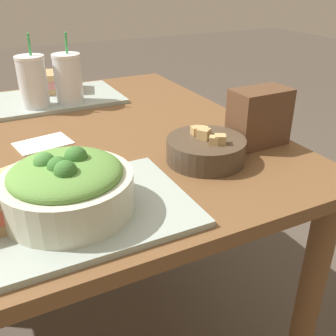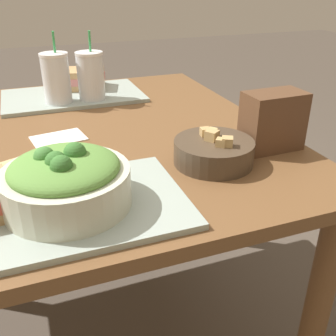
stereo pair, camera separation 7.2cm
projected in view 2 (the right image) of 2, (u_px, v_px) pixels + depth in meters
The scene contains 12 objects.
dining_table at pixel (53, 172), 1.04m from camera, with size 1.17×1.05×0.75m.
tray_near at pixel (59, 210), 0.69m from camera, with size 0.45×0.27×0.01m.
tray_far at pixel (73, 96), 1.31m from camera, with size 0.45×0.27×0.01m.
salad_bowl at pixel (66, 180), 0.67m from camera, with size 0.22×0.22×0.11m.
soup_bowl at pixel (214, 151), 0.86m from camera, with size 0.17×0.17×0.07m.
baguette_near at pixel (25, 171), 0.74m from camera, with size 0.14×0.10×0.06m.
sandwich_far at pixel (85, 79), 1.36m from camera, with size 0.16×0.15×0.06m.
baguette_far at pixel (81, 77), 1.39m from camera, with size 0.13×0.09×0.06m.
drink_cup_dark at pixel (57, 80), 1.19m from camera, with size 0.08×0.08×0.21m.
drink_cup_red at pixel (91, 77), 1.23m from camera, with size 0.08×0.08×0.21m.
chip_bag at pixel (273, 121), 0.91m from camera, with size 0.14×0.08×0.14m.
napkin_folded at pixel (58, 138), 0.99m from camera, with size 0.14×0.11×0.00m.
Camera 2 is at (-0.04, -0.97, 1.13)m, focal length 42.00 mm.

